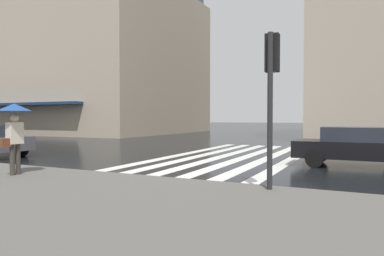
# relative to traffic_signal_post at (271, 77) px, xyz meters

# --- Properties ---
(ground_plane) EXTENTS (220.00, 220.00, 0.00)m
(ground_plane) POSITION_rel_traffic_signal_post_xyz_m (3.34, 3.58, -2.64)
(ground_plane) COLOR black
(zebra_crossing) EXTENTS (13.00, 5.50, 0.01)m
(zebra_crossing) POSITION_rel_traffic_signal_post_xyz_m (7.34, 3.32, -2.64)
(zebra_crossing) COLOR silver
(zebra_crossing) RESTS_ON ground_plane
(haussmann_block_mid) EXTENTS (20.24, 25.90, 19.26)m
(haussmann_block_mid) POSITION_rel_traffic_signal_post_xyz_m (25.35, 29.15, 6.78)
(haussmann_block_mid) COLOR tan
(haussmann_block_mid) RESTS_ON ground_plane
(traffic_signal_post) EXTENTS (0.44, 0.30, 3.46)m
(traffic_signal_post) POSITION_rel_traffic_signal_post_xyz_m (0.00, 0.00, 0.00)
(traffic_signal_post) COLOR #232326
(traffic_signal_post) RESTS_ON sidewalk_pavement
(car_black) EXTENTS (1.85, 4.10, 1.41)m
(car_black) POSITION_rel_traffic_signal_post_xyz_m (5.84, -1.63, -1.89)
(car_black) COLOR black
(car_black) RESTS_ON ground_plane
(pedestrian_with_floral_umbrella) EXTENTS (0.93, 0.93, 1.98)m
(pedestrian_with_floral_umbrella) POSITION_rel_traffic_signal_post_xyz_m (-1.20, 6.85, -0.96)
(pedestrian_with_floral_umbrella) COLOR beige
(pedestrian_with_floral_umbrella) RESTS_ON sidewalk_pavement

